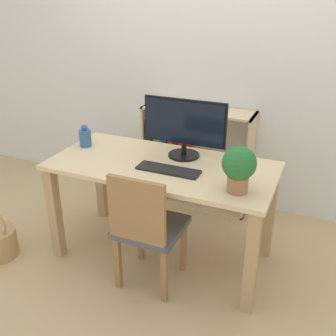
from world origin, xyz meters
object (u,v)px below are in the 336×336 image
object	(u,v)px
chair	(147,226)
bookshelf	(179,155)
vase	(85,137)
monitor	(184,125)
keyboard	(168,170)
potted_plant	(239,167)

from	to	relation	value
chair	bookshelf	xyz separation A→B (m)	(-0.25, 1.15, -0.00)
vase	chair	size ratio (longest dim) A/B	0.20
monitor	bookshelf	world-z (taller)	monitor
keyboard	bookshelf	size ratio (longest dim) A/B	0.44
potted_plant	chair	bearing A→B (deg)	-163.50
monitor	chair	world-z (taller)	monitor
potted_plant	bookshelf	xyz separation A→B (m)	(-0.75, 1.00, -0.44)
chair	keyboard	bearing A→B (deg)	75.77
vase	potted_plant	bearing A→B (deg)	-11.92
monitor	vase	bearing A→B (deg)	-171.44
vase	chair	distance (m)	0.87
potted_plant	monitor	bearing A→B (deg)	142.13
bookshelf	vase	bearing A→B (deg)	-120.66
vase	monitor	bearing A→B (deg)	8.56
vase	bookshelf	distance (m)	0.94
potted_plant	vase	bearing A→B (deg)	168.08
monitor	chair	size ratio (longest dim) A/B	0.70
monitor	potted_plant	size ratio (longest dim) A/B	2.13
monitor	bookshelf	xyz separation A→B (m)	(-0.29, 0.64, -0.51)
monitor	vase	xyz separation A→B (m)	(-0.73, -0.11, -0.15)
keyboard	chair	distance (m)	0.38
monitor	potted_plant	xyz separation A→B (m)	(0.47, -0.36, -0.07)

